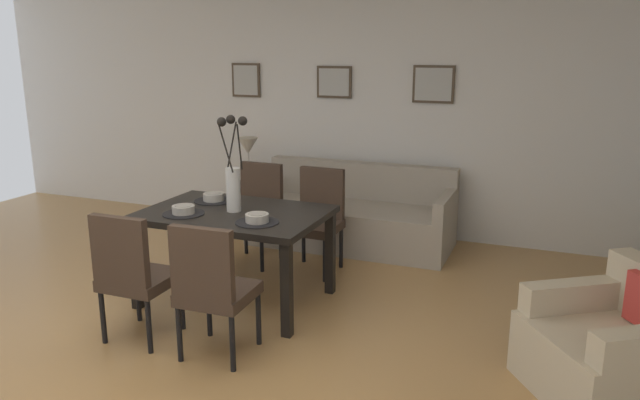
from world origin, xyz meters
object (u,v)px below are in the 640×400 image
at_px(dining_chair_near_left, 133,271).
at_px(bowl_near_right, 214,196).
at_px(bowl_near_left, 183,209).
at_px(armchair, 616,350).
at_px(dining_chair_near_right, 257,208).
at_px(framed_picture_left, 246,80).
at_px(framed_picture_right, 433,84).
at_px(table_lamp, 248,150).
at_px(dining_chair_far_left, 212,285).
at_px(dining_table, 234,222).
at_px(sofa, 352,217).
at_px(centerpiece_vase, 233,175).
at_px(framed_picture_center, 334,82).
at_px(dining_chair_far_right, 317,215).
at_px(side_table, 250,207).
at_px(bowl_far_left, 257,217).

distance_m(dining_chair_near_left, bowl_near_right, 1.12).
xyz_separation_m(bowl_near_left, armchair, (3.02, -0.17, -0.49)).
bearing_deg(dining_chair_near_right, framed_picture_left, 121.12).
distance_m(dining_chair_near_right, framed_picture_right, 2.17).
bearing_deg(table_lamp, armchair, -31.35).
distance_m(bowl_near_right, armchair, 3.12).
bearing_deg(bowl_near_left, table_lamp, 104.51).
distance_m(table_lamp, framed_picture_right, 2.07).
bearing_deg(bowl_near_right, dining_chair_far_left, -59.40).
relative_size(dining_table, framed_picture_left, 3.71).
xyz_separation_m(table_lamp, framed_picture_left, (-0.24, 0.44, 0.72)).
relative_size(table_lamp, framed_picture_right, 1.21).
bearing_deg(dining_chair_near_left, sofa, 75.34).
distance_m(centerpiece_vase, framed_picture_center, 2.28).
bearing_deg(dining_table, dining_chair_far_right, 69.90).
bearing_deg(bowl_near_left, dining_chair_near_right, 88.67).
bearing_deg(bowl_near_left, sofa, 70.16).
height_order(dining_chair_near_right, bowl_near_left, dining_chair_near_right).
bearing_deg(table_lamp, centerpiece_vase, -64.83).
height_order(dining_chair_far_left, centerpiece_vase, centerpiece_vase).
bearing_deg(side_table, table_lamp, 104.04).
relative_size(bowl_near_right, framed_picture_right, 0.40).
xyz_separation_m(dining_chair_far_right, table_lamp, (-1.16, 0.86, 0.38)).
relative_size(bowl_far_left, table_lamp, 0.33).
bearing_deg(bowl_near_right, dining_chair_far_right, 46.73).
height_order(armchair, framed_picture_center, framed_picture_center).
bearing_deg(centerpiece_vase, dining_chair_near_left, -108.69).
xyz_separation_m(dining_table, dining_chair_near_right, (-0.29, 0.91, -0.14)).
distance_m(bowl_near_right, table_lamp, 1.63).
relative_size(bowl_near_left, bowl_far_left, 1.00).
relative_size(centerpiece_vase, bowl_near_left, 4.32).
bearing_deg(dining_chair_far_left, dining_chair_near_right, 109.11).
height_order(centerpiece_vase, framed_picture_center, framed_picture_center).
bearing_deg(bowl_near_right, framed_picture_right, 55.17).
distance_m(side_table, framed_picture_right, 2.37).
bearing_deg(framed_picture_left, table_lamp, -61.40).
bearing_deg(dining_chair_near_left, dining_chair_far_right, 70.60).
bearing_deg(dining_table, bowl_near_left, -145.49).
height_order(bowl_near_left, framed_picture_right, framed_picture_right).
bearing_deg(sofa, framed_picture_center, 128.49).
xyz_separation_m(bowl_near_right, side_table, (-0.51, 1.55, -0.52)).
bearing_deg(framed_picture_right, bowl_near_left, -119.73).
bearing_deg(centerpiece_vase, dining_chair_far_right, 69.92).
xyz_separation_m(bowl_near_right, framed_picture_left, (-0.75, 1.98, 0.83)).
height_order(sofa, framed_picture_right, framed_picture_right).
bearing_deg(dining_chair_far_right, bowl_near_right, -133.27).
distance_m(dining_table, sofa, 1.80).
xyz_separation_m(dining_table, framed_picture_right, (1.07, 2.20, 0.96)).
relative_size(dining_table, bowl_near_right, 8.24).
distance_m(dining_chair_near_left, bowl_near_left, 0.71).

